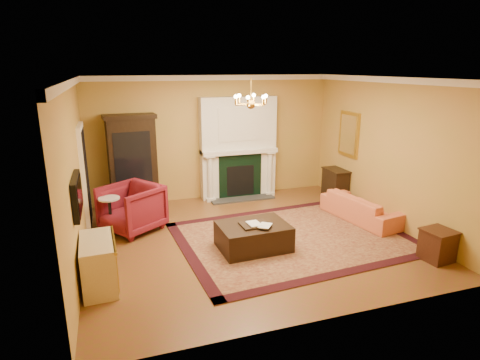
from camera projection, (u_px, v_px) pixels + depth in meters
name	position (u px, v px, depth m)	size (l,w,h in m)	color
floor	(250.00, 238.00, 7.75)	(6.00, 5.50, 0.02)	brown
ceiling	(251.00, 77.00, 6.92)	(6.00, 5.50, 0.02)	silver
wall_back	(213.00, 138.00, 9.86)	(6.00, 0.02, 3.00)	#BF8744
wall_front	(328.00, 213.00, 4.81)	(6.00, 0.02, 3.00)	#BF8744
wall_left	(74.00, 176.00, 6.43)	(0.02, 5.50, 3.00)	#BF8744
wall_right	(388.00, 152.00, 8.24)	(0.02, 5.50, 3.00)	#BF8744
fireplace	(238.00, 150.00, 9.95)	(1.90, 0.70, 2.50)	silver
crown_molding	(235.00, 80.00, 7.82)	(6.00, 5.50, 0.12)	white
doorway	(85.00, 176.00, 8.13)	(0.08, 1.05, 2.10)	white
tv_panel	(77.00, 195.00, 5.94)	(0.09, 0.95, 0.58)	black
gilt_mirror	(349.00, 134.00, 9.46)	(0.06, 0.76, 1.05)	gold
chandelier	(251.00, 101.00, 7.03)	(0.63, 0.55, 0.53)	#B98A32
oriental_rug	(293.00, 237.00, 7.75)	(4.31, 3.23, 0.02)	#4F1111
china_cabinet	(133.00, 164.00, 9.15)	(1.04, 0.47, 2.08)	black
wingback_armchair	(132.00, 206.00, 7.97)	(1.01, 0.95, 1.04)	maroon
pedestal_table	(110.00, 213.00, 7.88)	(0.41, 0.41, 0.73)	black
commode	(99.00, 264.00, 5.95)	(0.47, 1.00, 0.75)	beige
coral_sofa	(362.00, 204.00, 8.57)	(1.89, 0.55, 0.74)	#E67649
end_table	(437.00, 246.00, 6.80)	(0.45, 0.45, 0.52)	#3D1B10
console_table	(335.00, 185.00, 9.89)	(0.38, 0.67, 0.75)	black
leather_ottoman	(253.00, 236.00, 7.22)	(1.23, 0.89, 0.46)	black
ottoman_tray	(255.00, 225.00, 7.11)	(0.49, 0.38, 0.03)	black
book_a	(249.00, 218.00, 6.99)	(0.21, 0.03, 0.28)	gray
book_b	(260.00, 218.00, 6.99)	(0.20, 0.02, 0.28)	gray
topiary_left	(218.00, 140.00, 9.68)	(0.17, 0.17, 0.45)	gray
topiary_right	(258.00, 138.00, 9.99)	(0.16, 0.16, 0.43)	gray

